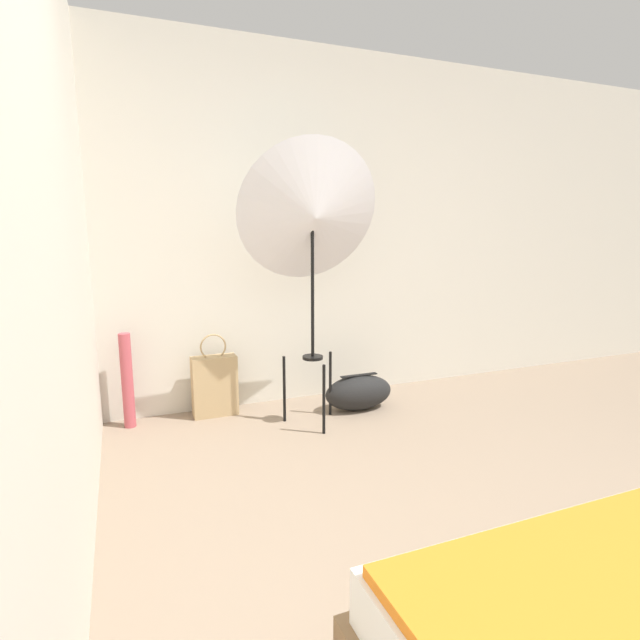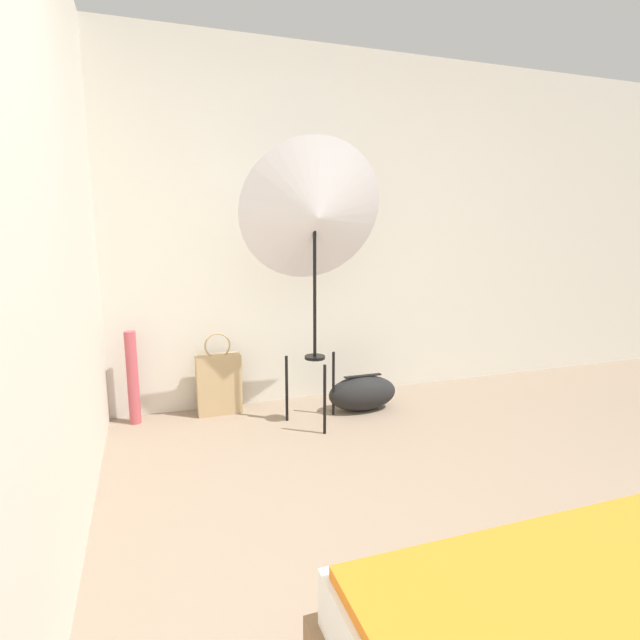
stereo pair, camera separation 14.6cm
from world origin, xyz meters
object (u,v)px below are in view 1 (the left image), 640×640
tote_bag (215,385)px  duffel_bag (359,392)px  photo_umbrella (312,216)px  paper_roll (127,381)px

tote_bag → duffel_bag: tote_bag is taller
tote_bag → duffel_bag: 1.04m
photo_umbrella → duffel_bag: photo_umbrella is taller
photo_umbrella → tote_bag: (-0.59, 0.40, -1.16)m
photo_umbrella → paper_roll: 1.62m
photo_umbrella → tote_bag: bearing=146.0°
duffel_bag → paper_roll: size_ratio=0.81×
photo_umbrella → duffel_bag: 1.33m
paper_roll → duffel_bag: bearing=-10.0°
tote_bag → photo_umbrella: bearing=-34.0°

